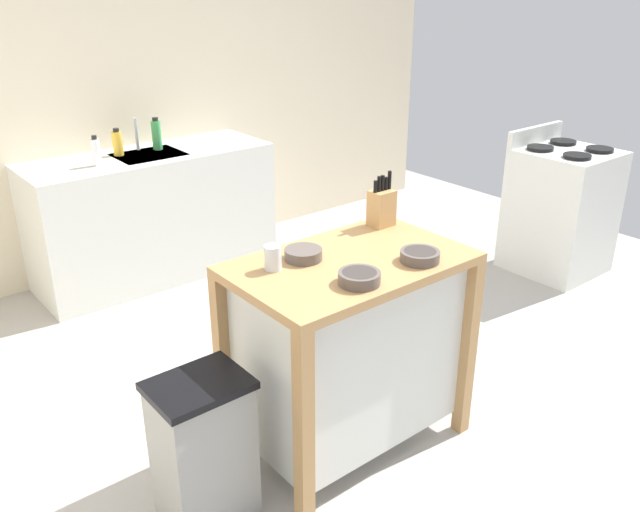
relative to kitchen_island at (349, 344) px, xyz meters
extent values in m
plane|color=#ADA8A0|center=(0.09, 0.06, -0.51)|extent=(6.82, 6.82, 0.00)
cube|color=beige|center=(0.09, 2.60, 0.79)|extent=(5.82, 0.10, 2.60)
cube|color=#AD7F4C|center=(0.00, 0.00, 0.38)|extent=(1.00, 0.63, 0.04)
cube|color=silver|center=(0.00, 0.00, -0.02)|extent=(0.90, 0.53, 0.78)
cube|color=#AD7F4C|center=(-0.47, -0.28, -0.07)|extent=(0.06, 0.06, 0.88)
cube|color=#AD7F4C|center=(0.47, -0.28, -0.07)|extent=(0.06, 0.06, 0.88)
cube|color=#AD7F4C|center=(-0.47, 0.28, -0.07)|extent=(0.06, 0.06, 0.88)
cube|color=#AD7F4C|center=(0.47, 0.28, -0.07)|extent=(0.06, 0.06, 0.88)
cube|color=tan|center=(0.38, 0.21, 0.49)|extent=(0.11, 0.09, 0.17)
cylinder|color=black|center=(0.33, 0.21, 0.60)|extent=(0.02, 0.02, 0.06)
cylinder|color=black|center=(0.36, 0.21, 0.61)|extent=(0.02, 0.02, 0.07)
cylinder|color=black|center=(0.38, 0.21, 0.61)|extent=(0.02, 0.02, 0.07)
cylinder|color=black|center=(0.40, 0.21, 0.60)|extent=(0.02, 0.02, 0.06)
cylinder|color=black|center=(0.42, 0.21, 0.62)|extent=(0.02, 0.02, 0.08)
cylinder|color=#564C47|center=(-0.12, -0.19, 0.43)|extent=(0.16, 0.16, 0.05)
cylinder|color=#342D2A|center=(-0.12, -0.19, 0.45)|extent=(0.13, 0.13, 0.01)
cylinder|color=#564C47|center=(0.21, -0.19, 0.43)|extent=(0.16, 0.16, 0.05)
cylinder|color=#342D2A|center=(0.21, -0.19, 0.45)|extent=(0.13, 0.13, 0.01)
cylinder|color=#564C47|center=(-0.15, 0.13, 0.43)|extent=(0.16, 0.16, 0.05)
cylinder|color=#342D2A|center=(-0.15, 0.13, 0.45)|extent=(0.13, 0.13, 0.01)
cylinder|color=silver|center=(-0.30, 0.12, 0.45)|extent=(0.07, 0.07, 0.10)
cube|color=gray|center=(-0.74, 0.00, -0.21)|extent=(0.34, 0.26, 0.60)
cube|color=black|center=(-0.74, 0.00, 0.10)|extent=(0.36, 0.28, 0.03)
cube|color=silver|center=(0.17, 2.25, -0.07)|extent=(1.65, 0.60, 0.88)
cube|color=silver|center=(0.17, 2.23, 0.36)|extent=(0.44, 0.36, 0.03)
cylinder|color=#B7BCC1|center=(0.17, 2.39, 0.48)|extent=(0.02, 0.02, 0.22)
cylinder|color=green|center=(0.28, 2.32, 0.47)|extent=(0.07, 0.07, 0.20)
cylinder|color=black|center=(0.28, 2.32, 0.58)|extent=(0.04, 0.04, 0.02)
cylinder|color=yellow|center=(0.00, 2.34, 0.45)|extent=(0.07, 0.07, 0.16)
cylinder|color=black|center=(0.00, 2.34, 0.54)|extent=(0.04, 0.04, 0.02)
cylinder|color=white|center=(-0.21, 2.18, 0.45)|extent=(0.05, 0.05, 0.17)
cylinder|color=black|center=(-0.21, 2.18, 0.55)|extent=(0.03, 0.03, 0.02)
cube|color=silver|center=(2.46, 0.51, -0.07)|extent=(0.60, 0.60, 0.88)
cube|color=silver|center=(2.46, 0.79, 0.43)|extent=(0.60, 0.04, 0.12)
cylinder|color=black|center=(2.32, 0.37, 0.38)|extent=(0.18, 0.18, 0.02)
cylinder|color=black|center=(2.60, 0.37, 0.38)|extent=(0.18, 0.18, 0.02)
cylinder|color=black|center=(2.32, 0.65, 0.38)|extent=(0.18, 0.18, 0.02)
cylinder|color=black|center=(2.60, 0.65, 0.38)|extent=(0.18, 0.18, 0.02)
camera|label=1|loc=(-1.67, -1.86, 1.50)|focal=37.12mm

